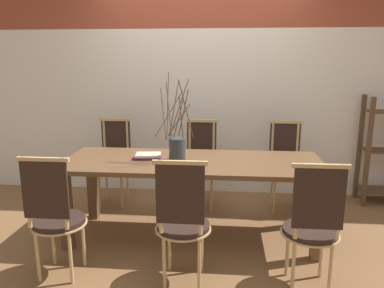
{
  "coord_description": "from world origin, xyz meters",
  "views": [
    {
      "loc": [
        0.29,
        -3.22,
        1.61
      ],
      "look_at": [
        0.0,
        0.0,
        0.88
      ],
      "focal_mm": 35.0,
      "sensor_mm": 36.0,
      "label": 1
    }
  ],
  "objects_px": {
    "dining_table": "(192,171)",
    "book_stack": "(148,156)",
    "chair_far_center": "(285,164)",
    "vase_centerpiece": "(177,147)",
    "chair_near_center": "(312,224)"
  },
  "relations": [
    {
      "from": "dining_table",
      "to": "book_stack",
      "type": "height_order",
      "value": "book_stack"
    },
    {
      "from": "chair_far_center",
      "to": "vase_centerpiece",
      "type": "height_order",
      "value": "vase_centerpiece"
    },
    {
      "from": "dining_table",
      "to": "chair_far_center",
      "type": "distance_m",
      "value": 1.22
    },
    {
      "from": "vase_centerpiece",
      "to": "dining_table",
      "type": "bearing_deg",
      "value": 2.73
    },
    {
      "from": "chair_far_center",
      "to": "vase_centerpiece",
      "type": "distance_m",
      "value": 1.37
    },
    {
      "from": "chair_near_center",
      "to": "chair_far_center",
      "type": "height_order",
      "value": "same"
    },
    {
      "from": "chair_far_center",
      "to": "vase_centerpiece",
      "type": "relative_size",
      "value": 1.24
    },
    {
      "from": "chair_far_center",
      "to": "chair_near_center",
      "type": "bearing_deg",
      "value": 88.32
    },
    {
      "from": "book_stack",
      "to": "chair_near_center",
      "type": "bearing_deg",
      "value": -31.46
    },
    {
      "from": "dining_table",
      "to": "vase_centerpiece",
      "type": "height_order",
      "value": "vase_centerpiece"
    },
    {
      "from": "vase_centerpiece",
      "to": "chair_far_center",
      "type": "bearing_deg",
      "value": 35.47
    },
    {
      "from": "vase_centerpiece",
      "to": "book_stack",
      "type": "relative_size",
      "value": 3.06
    },
    {
      "from": "book_stack",
      "to": "chair_far_center",
      "type": "bearing_deg",
      "value": 28.06
    },
    {
      "from": "chair_far_center",
      "to": "book_stack",
      "type": "distance_m",
      "value": 1.56
    },
    {
      "from": "dining_table",
      "to": "chair_far_center",
      "type": "xyz_separation_m",
      "value": [
        0.95,
        0.76,
        -0.13
      ]
    }
  ]
}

